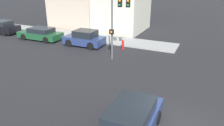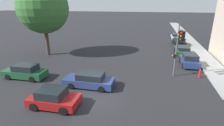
% 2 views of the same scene
% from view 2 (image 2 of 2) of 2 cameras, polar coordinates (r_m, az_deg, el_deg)
% --- Properties ---
extents(ground_plane, '(300.00, 300.00, 0.00)m').
position_cam_2_polar(ground_plane, '(15.23, -5.35, -11.25)').
color(ground_plane, black).
extents(sidewalk_strip, '(2.79, 60.00, 0.15)m').
position_cam_2_polar(sidewalk_strip, '(45.79, 22.78, 8.06)').
color(sidewalk_strip, gray).
rests_on(sidewalk_strip, ground_plane).
extents(street_tree, '(7.28, 7.28, 10.61)m').
position_cam_2_polar(street_tree, '(28.06, -21.58, 16.34)').
color(street_tree, '#423323').
rests_on(street_tree, ground_plane).
extents(traffic_signal, '(0.88, 1.92, 5.69)m').
position_cam_2_polar(traffic_signal, '(18.91, 21.04, 6.38)').
color(traffic_signal, '#515456').
rests_on(traffic_signal, ground_plane).
extents(crossing_car_0, '(4.59, 1.97, 1.52)m').
position_cam_2_polar(crossing_car_0, '(20.82, -26.53, -2.57)').
color(crossing_car_0, '#194728').
rests_on(crossing_car_0, ground_plane).
extents(crossing_car_1, '(4.78, 2.01, 1.43)m').
position_cam_2_polar(crossing_car_1, '(16.90, -7.40, -5.56)').
color(crossing_car_1, navy).
rests_on(crossing_car_1, ground_plane).
extents(crossing_car_2, '(3.89, 2.13, 1.48)m').
position_cam_2_polar(crossing_car_2, '(14.47, -18.50, -10.84)').
color(crossing_car_2, maroon).
rests_on(crossing_car_2, ground_plane).
extents(parked_car_0, '(2.08, 3.89, 1.53)m').
position_cam_2_polar(parked_car_0, '(24.41, 23.98, 0.84)').
color(parked_car_0, navy).
rests_on(parked_car_0, ground_plane).
extents(parked_car_1, '(2.16, 4.76, 1.27)m').
position_cam_2_polar(parked_car_1, '(29.55, 22.03, 3.86)').
color(parked_car_1, '#194728').
rests_on(parked_car_1, ground_plane).
extents(parked_car_2, '(2.09, 4.58, 1.49)m').
position_cam_2_polar(parked_car_2, '(35.60, 21.09, 6.54)').
color(parked_car_2, black).
rests_on(parked_car_2, ground_plane).
extents(parked_car_3, '(1.93, 3.87, 1.45)m').
position_cam_2_polar(parked_car_3, '(40.27, 20.13, 7.93)').
color(parked_car_3, silver).
rests_on(parked_car_3, ground_plane).
extents(fire_hydrant, '(0.22, 0.22, 0.92)m').
position_cam_2_polar(fire_hydrant, '(21.03, 26.76, -3.04)').
color(fire_hydrant, red).
rests_on(fire_hydrant, ground_plane).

